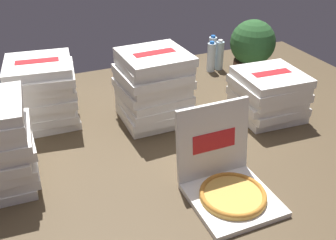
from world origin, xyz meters
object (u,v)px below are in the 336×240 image
Objects in this scene: open_pizza_box at (227,180)px; pizza_stack_center_far at (268,95)px; potted_plant at (252,49)px; pizza_stack_center_near at (42,92)px; water_bottle_2 at (220,55)px; water_bottle_1 at (211,57)px; water_bottle_0 at (212,51)px; pizza_stack_left_near at (153,87)px.

open_pizza_box reaches higher than pizza_stack_center_far.
potted_plant is at bearing 68.26° from pizza_stack_center_far.
pizza_stack_center_near is 1.83× the size of water_bottle_2.
potted_plant reaches higher than water_bottle_1.
pizza_stack_center_near reaches higher than water_bottle_0.
water_bottle_2 is (0.66, 1.23, 0.03)m from open_pizza_box.
water_bottle_2 is at bearing 82.61° from pizza_stack_center_far.
pizza_stack_center_near reaches higher than water_bottle_2.
pizza_stack_center_near is 1.32m from water_bottle_2.
open_pizza_box reaches higher than water_bottle_2.
water_bottle_2 is 0.53× the size of potted_plant.
potted_plant is (0.16, -0.26, 0.12)m from water_bottle_1.
water_bottle_2 is (0.09, 0.72, -0.03)m from pizza_stack_center_far.
water_bottle_0 is 0.11m from water_bottle_2.
water_bottle_2 is at bearing 61.76° from open_pizza_box.
pizza_stack_left_near is (-0.62, 0.21, 0.07)m from pizza_stack_center_far.
potted_plant reaches higher than pizza_stack_left_near.
water_bottle_1 is at bearing 37.97° from pizza_stack_left_near.
water_bottle_0 is 0.40m from potted_plant.
pizza_stack_center_near reaches higher than water_bottle_1.
water_bottle_1 and water_bottle_2 have the same top height.
water_bottle_0 is at bearing 57.70° from water_bottle_1.
potted_plant is (0.18, 0.46, 0.10)m from pizza_stack_center_far.
water_bottle_1 is at bearing 88.33° from pizza_stack_center_far.
potted_plant is at bearing -58.14° from water_bottle_1.
pizza_stack_left_near is 0.95m from water_bottle_0.
pizza_stack_left_near is 0.84m from potted_plant.
pizza_stack_center_near is 1.00× the size of pizza_stack_left_near.
open_pizza_box is at bearing -85.71° from pizza_stack_left_near.
pizza_stack_left_near is 1.82× the size of water_bottle_2.
pizza_stack_left_near is at bearing 161.10° from pizza_stack_center_far.
water_bottle_0 is at bearing 83.56° from pizza_stack_center_far.
pizza_stack_left_near is at bearing -163.20° from potted_plant.
pizza_stack_center_far is 0.72m from water_bottle_1.
potted_plant is at bearing -71.62° from water_bottle_2.
potted_plant is at bearing 52.20° from open_pizza_box.
pizza_stack_center_far is 0.50m from potted_plant.
pizza_stack_center_far reaches higher than water_bottle_1.
water_bottle_2 is (0.72, 0.51, -0.10)m from pizza_stack_left_near.
pizza_stack_center_near is at bearing 123.42° from open_pizza_box.
open_pizza_box is 1.02× the size of pizza_stack_center_far.
pizza_stack_left_near is 0.82m from water_bottle_1.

